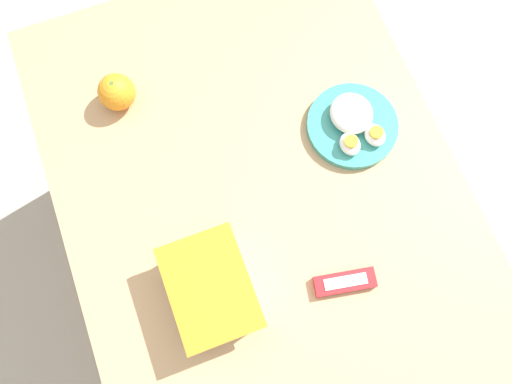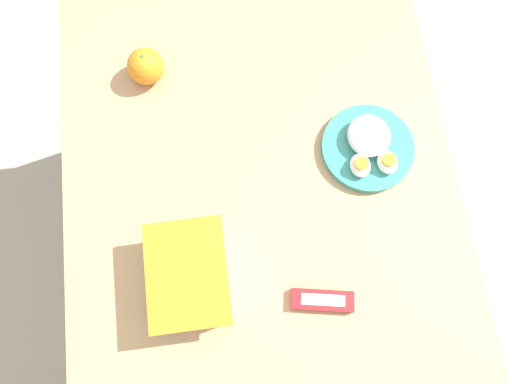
{
  "view_description": "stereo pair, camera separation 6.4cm",
  "coord_description": "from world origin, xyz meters",
  "px_view_note": "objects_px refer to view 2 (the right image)",
  "views": [
    {
      "loc": [
        -0.26,
        0.11,
        1.7
      ],
      "look_at": [
        0.0,
        0.01,
        0.74
      ],
      "focal_mm": 35.0,
      "sensor_mm": 36.0,
      "label": 1
    },
    {
      "loc": [
        -0.27,
        0.05,
        1.7
      ],
      "look_at": [
        0.0,
        0.01,
        0.74
      ],
      "focal_mm": 35.0,
      "sensor_mm": 36.0,
      "label": 2
    }
  ],
  "objects_px": {
    "rice_plate": "(369,146)",
    "candy_bar": "(322,300)",
    "food_container": "(190,277)",
    "orange_fruit": "(146,66)"
  },
  "relations": [
    {
      "from": "rice_plate",
      "to": "candy_bar",
      "type": "bearing_deg",
      "value": 153.82
    },
    {
      "from": "food_container",
      "to": "rice_plate",
      "type": "distance_m",
      "value": 0.45
    },
    {
      "from": "food_container",
      "to": "candy_bar",
      "type": "height_order",
      "value": "food_container"
    },
    {
      "from": "rice_plate",
      "to": "orange_fruit",
      "type": "bearing_deg",
      "value": 62.15
    },
    {
      "from": "food_container",
      "to": "rice_plate",
      "type": "relative_size",
      "value": 1.03
    },
    {
      "from": "food_container",
      "to": "rice_plate",
      "type": "bearing_deg",
      "value": -60.35
    },
    {
      "from": "rice_plate",
      "to": "candy_bar",
      "type": "relative_size",
      "value": 1.55
    },
    {
      "from": "rice_plate",
      "to": "candy_bar",
      "type": "height_order",
      "value": "rice_plate"
    },
    {
      "from": "orange_fruit",
      "to": "candy_bar",
      "type": "xyz_separation_m",
      "value": [
        -0.53,
        -0.3,
        -0.03
      ]
    },
    {
      "from": "food_container",
      "to": "candy_bar",
      "type": "xyz_separation_m",
      "value": [
        -0.07,
        -0.25,
        -0.03
      ]
    }
  ]
}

